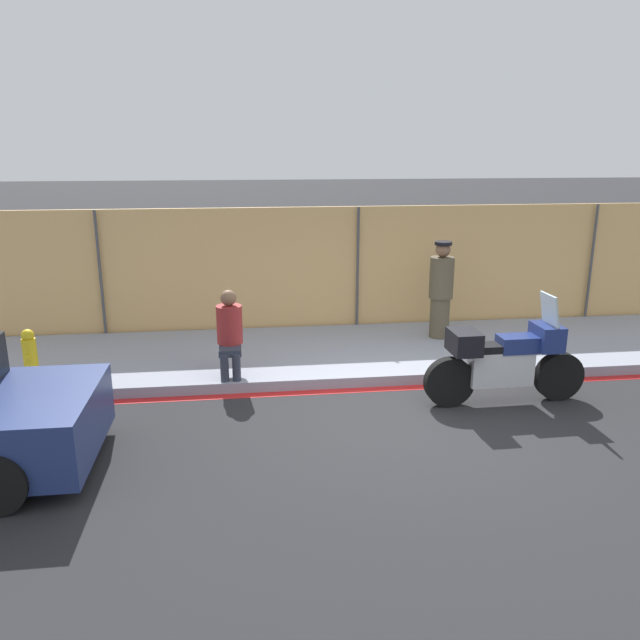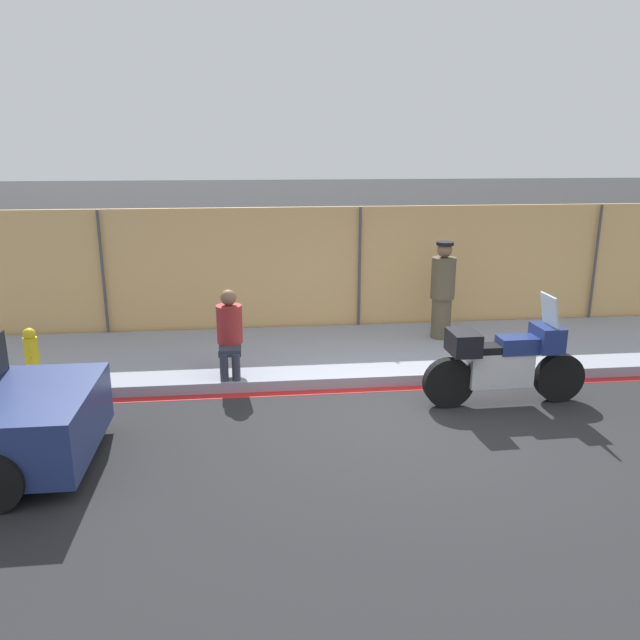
{
  "view_description": "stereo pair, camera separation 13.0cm",
  "coord_description": "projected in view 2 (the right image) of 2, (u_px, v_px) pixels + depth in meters",
  "views": [
    {
      "loc": [
        -2.09,
        -7.16,
        3.38
      ],
      "look_at": [
        -0.97,
        1.69,
        0.89
      ],
      "focal_mm": 35.0,
      "sensor_mm": 36.0,
      "label": 1
    },
    {
      "loc": [
        -1.96,
        -7.18,
        3.38
      ],
      "look_at": [
        -0.97,
        1.69,
        0.89
      ],
      "focal_mm": 35.0,
      "sensor_mm": 36.0,
      "label": 2
    }
  ],
  "objects": [
    {
      "name": "ground_plane",
      "position": [
        410.0,
        420.0,
        7.99
      ],
      "size": [
        120.0,
        120.0,
        0.0
      ],
      "primitive_type": "plane",
      "color": "#262628"
    },
    {
      "name": "sidewalk",
      "position": [
        372.0,
        352.0,
        10.38
      ],
      "size": [
        33.83,
        2.76,
        0.16
      ],
      "color": "#8E93A3",
      "rests_on": "ground_plane"
    },
    {
      "name": "curb_paint_stripe",
      "position": [
        392.0,
        389.0,
        8.99
      ],
      "size": [
        33.83,
        0.18,
        0.01
      ],
      "color": "red",
      "rests_on": "ground_plane"
    },
    {
      "name": "storefront_fence",
      "position": [
        359.0,
        270.0,
        11.5
      ],
      "size": [
        32.14,
        0.16,
        2.34
      ],
      "color": "#E5B26B",
      "rests_on": "ground_plane"
    },
    {
      "name": "motorcycle",
      "position": [
        504.0,
        361.0,
        8.33
      ],
      "size": [
        2.24,
        0.51,
        1.51
      ],
      "rotation": [
        0.0,
        0.0,
        0.02
      ],
      "color": "black",
      "rests_on": "ground_plane"
    },
    {
      "name": "officer_standing",
      "position": [
        443.0,
        290.0,
        10.66
      ],
      "size": [
        0.41,
        0.41,
        1.68
      ],
      "color": "brown",
      "rests_on": "sidewalk"
    },
    {
      "name": "person_seated_on_curb",
      "position": [
        229.0,
        328.0,
        9.03
      ],
      "size": [
        0.37,
        0.64,
        1.24
      ],
      "color": "#2D3342",
      "rests_on": "sidewalk"
    },
    {
      "name": "fire_hydrant",
      "position": [
        31.0,
        351.0,
        9.1
      ],
      "size": [
        0.2,
        0.25,
        0.69
      ],
      "color": "gold",
      "rests_on": "sidewalk"
    }
  ]
}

